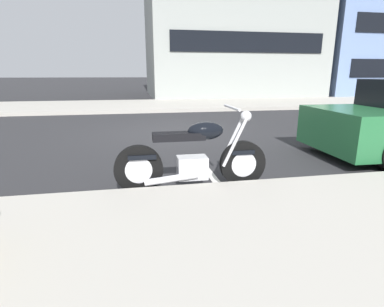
# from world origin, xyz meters

# --- Properties ---
(ground_plane) EXTENTS (260.00, 260.00, 0.00)m
(ground_plane) POSITION_xyz_m (0.00, 0.00, 0.00)
(ground_plane) COLOR #28282B
(sidewalk_far_curb) EXTENTS (120.00, 5.00, 0.14)m
(sidewalk_far_curb) POSITION_xyz_m (12.00, 6.74, 0.07)
(sidewalk_far_curb) COLOR #ADA89E
(sidewalk_far_curb) RESTS_ON ground
(parking_stall_stripe) EXTENTS (0.12, 2.20, 0.01)m
(parking_stall_stripe) POSITION_xyz_m (0.00, -3.64, 0.00)
(parking_stall_stripe) COLOR silver
(parking_stall_stripe) RESTS_ON ground
(parked_motorcycle) EXTENTS (2.07, 0.62, 1.12)m
(parked_motorcycle) POSITION_xyz_m (-0.37, -4.14, 0.43)
(parked_motorcycle) COLOR black
(parked_motorcycle) RESTS_ON ground
(townhouse_behind_pole) EXTENTS (10.33, 8.96, 8.42)m
(townhouse_behind_pole) POSITION_xyz_m (16.24, 13.48, 4.21)
(townhouse_behind_pole) COLOR #6B84B2
(townhouse_behind_pole) RESTS_ON ground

